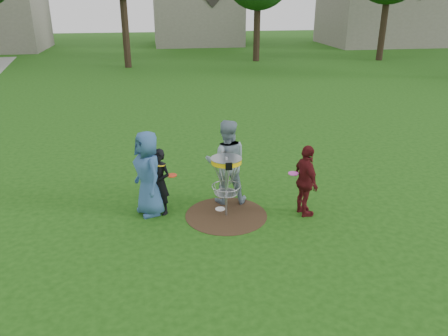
{
  "coord_description": "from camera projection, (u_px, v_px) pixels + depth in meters",
  "views": [
    {
      "loc": [
        -1.4,
        -8.4,
        4.53
      ],
      "look_at": [
        0.0,
        0.3,
        1.0
      ],
      "focal_mm": 35.0,
      "sensor_mm": 36.0,
      "label": 1
    }
  ],
  "objects": [
    {
      "name": "player_blue",
      "position": [
        148.0,
        173.0,
        9.36
      ],
      "size": [
        0.91,
        1.08,
        1.88
      ],
      "primitive_type": "imported",
      "rotation": [
        0.0,
        0.0,
        -1.17
      ],
      "color": "#32588B",
      "rests_on": "ground"
    },
    {
      "name": "dirt_patch",
      "position": [
        226.0,
        215.0,
        9.59
      ],
      "size": [
        1.8,
        1.8,
        0.01
      ],
      "primitive_type": "cylinder",
      "color": "#47331E",
      "rests_on": "ground"
    },
    {
      "name": "ground",
      "position": [
        226.0,
        215.0,
        9.59
      ],
      "size": [
        100.0,
        100.0,
        0.0
      ],
      "primitive_type": "plane",
      "color": "#19470F",
      "rests_on": "ground"
    },
    {
      "name": "disc_on_grass",
      "position": [
        220.0,
        209.0,
        9.84
      ],
      "size": [
        0.22,
        0.22,
        0.02
      ],
      "primitive_type": "cylinder",
      "color": "white",
      "rests_on": "ground"
    },
    {
      "name": "player_grey",
      "position": [
        226.0,
        162.0,
        9.89
      ],
      "size": [
        1.02,
        0.83,
        1.96
      ],
      "primitive_type": "imported",
      "rotation": [
        0.0,
        0.0,
        3.04
      ],
      "color": "#7C92A0",
      "rests_on": "ground"
    },
    {
      "name": "player_black",
      "position": [
        159.0,
        182.0,
        9.43
      ],
      "size": [
        0.64,
        0.62,
        1.48
      ],
      "primitive_type": "imported",
      "rotation": [
        0.0,
        0.0,
        -0.68
      ],
      "color": "black",
      "rests_on": "ground"
    },
    {
      "name": "held_discs",
      "position": [
        213.0,
        168.0,
        9.35
      ],
      "size": [
        3.0,
        0.84,
        0.31
      ],
      "color": "yellow",
      "rests_on": "ground"
    },
    {
      "name": "player_maroon",
      "position": [
        306.0,
        181.0,
        9.34
      ],
      "size": [
        0.52,
        0.98,
        1.6
      ],
      "primitive_type": "imported",
      "rotation": [
        0.0,
        0.0,
        1.71
      ],
      "color": "#591418",
      "rests_on": "ground"
    },
    {
      "name": "disc_golf_basket",
      "position": [
        226.0,
        172.0,
        9.21
      ],
      "size": [
        0.66,
        0.67,
        1.38
      ],
      "color": "#9EA0A5",
      "rests_on": "ground"
    }
  ]
}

